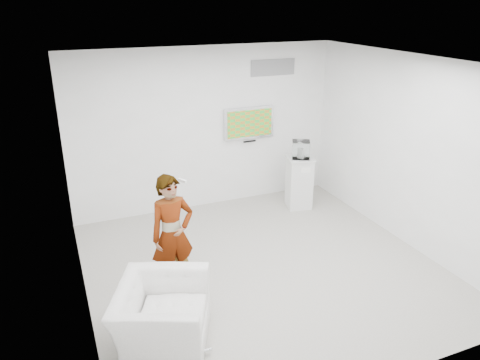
{
  "coord_description": "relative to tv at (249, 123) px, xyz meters",
  "views": [
    {
      "loc": [
        -2.65,
        -5.45,
        3.77
      ],
      "look_at": [
        -0.11,
        0.6,
        1.2
      ],
      "focal_mm": 35.0,
      "sensor_mm": 36.0,
      "label": 1
    }
  ],
  "objects": [
    {
      "name": "console",
      "position": [
        0.73,
        -0.74,
        -0.46
      ],
      "size": [
        0.07,
        0.15,
        0.2
      ],
      "primitive_type": "cube",
      "rotation": [
        0.0,
        0.0,
        0.15
      ],
      "color": "silver",
      "rests_on": "pedestal"
    },
    {
      "name": "logo_decal",
      "position": [
        0.5,
        0.04,
        1.0
      ],
      "size": [
        0.9,
        0.02,
        0.3
      ],
      "primitive_type": "cube",
      "color": "gray",
      "rests_on": "room"
    },
    {
      "name": "wii_remote",
      "position": [
        -1.97,
        -2.28,
        -0.05
      ],
      "size": [
        0.1,
        0.15,
        0.04
      ],
      "primitive_type": "cube",
      "rotation": [
        0.0,
        0.0,
        0.45
      ],
      "color": "silver",
      "rests_on": "person"
    },
    {
      "name": "floor_uplight",
      "position": [
        1.06,
        -0.11,
        -1.41
      ],
      "size": [
        0.22,
        0.22,
        0.28
      ],
      "primitive_type": "cylinder",
      "rotation": [
        0.0,
        0.0,
        -0.27
      ],
      "color": "silver",
      "rests_on": "room"
    },
    {
      "name": "room",
      "position": [
        -0.85,
        -2.45,
        -0.05
      ],
      "size": [
        5.01,
        5.01,
        3.0
      ],
      "color": "#ACA99E",
      "rests_on": "ground"
    },
    {
      "name": "vitrine",
      "position": [
        0.73,
        -0.74,
        -0.4
      ],
      "size": [
        0.43,
        0.43,
        0.32
      ],
      "primitive_type": "cube",
      "rotation": [
        0.0,
        0.0,
        -0.47
      ],
      "color": "silver",
      "rests_on": "pedestal"
    },
    {
      "name": "tv",
      "position": [
        0.0,
        0.0,
        0.0
      ],
      "size": [
        1.0,
        0.08,
        0.6
      ],
      "primitive_type": "cube",
      "color": "silver",
      "rests_on": "room"
    },
    {
      "name": "person",
      "position": [
        -2.19,
        -2.46,
        -0.72
      ],
      "size": [
        0.66,
        0.48,
        1.66
      ],
      "primitive_type": "imported",
      "rotation": [
        0.0,
        0.0,
        0.15
      ],
      "color": "white",
      "rests_on": "room"
    },
    {
      "name": "armchair",
      "position": [
        -2.61,
        -3.48,
        -1.18
      ],
      "size": [
        1.38,
        1.45,
        0.74
      ],
      "primitive_type": "imported",
      "rotation": [
        0.0,
        0.0,
        1.15
      ],
      "color": "white",
      "rests_on": "room"
    },
    {
      "name": "pedestal",
      "position": [
        0.73,
        -0.74,
        -1.06
      ],
      "size": [
        0.58,
        0.58,
        0.99
      ],
      "primitive_type": "cube",
      "rotation": [
        0.0,
        0.0,
        -0.24
      ],
      "color": "silver",
      "rests_on": "room"
    }
  ]
}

